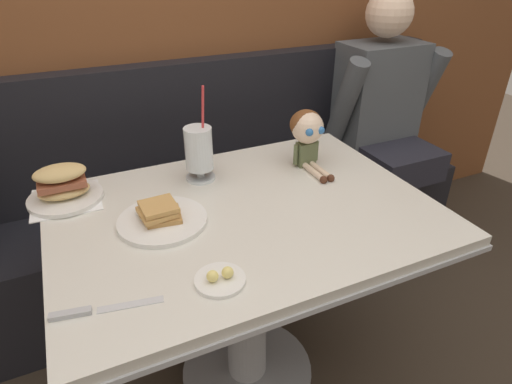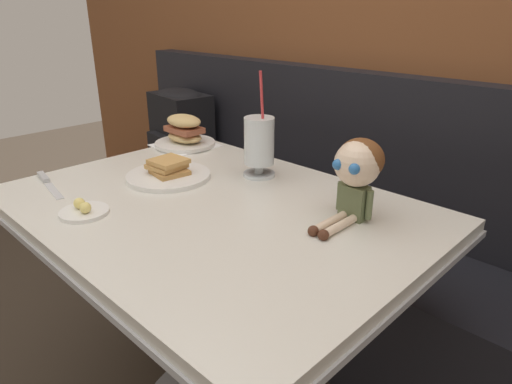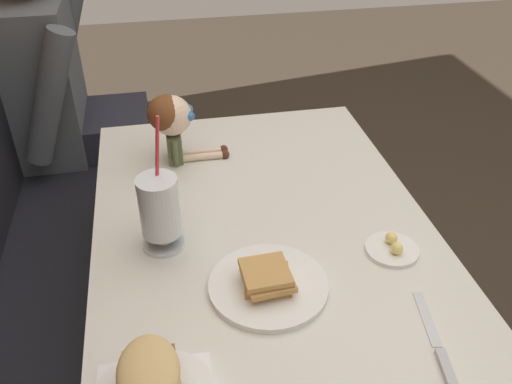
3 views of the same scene
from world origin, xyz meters
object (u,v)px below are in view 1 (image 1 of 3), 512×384
toast_plate (162,218)px  butter_knife (87,311)px  diner_patron (382,106)px  sandwich_plate (63,187)px  butter_saucer (220,279)px  milkshake_glass (199,151)px  seated_doll (307,131)px

toast_plate → butter_knife: 0.36m
diner_patron → sandwich_plate: bearing=-168.1°
toast_plate → butter_saucer: 0.30m
milkshake_glass → butter_knife: bearing=-130.7°
toast_plate → diner_patron: 1.33m
toast_plate → butter_knife: size_ratio=1.06×
sandwich_plate → butter_saucer: size_ratio=1.83×
toast_plate → diner_patron: diner_patron is taller
seated_doll → butter_saucer: bearing=-137.5°
milkshake_glass → diner_patron: diner_patron is taller
butter_knife → milkshake_glass: bearing=49.3°
butter_saucer → diner_patron: diner_patron is taller
toast_plate → seated_doll: size_ratio=1.15×
milkshake_glass → diner_patron: size_ratio=0.39×
milkshake_glass → seated_doll: milkshake_glass is taller
toast_plate → butter_knife: bearing=-130.0°
sandwich_plate → butter_saucer: 0.62m
seated_doll → butter_knife: bearing=-151.5°
sandwich_plate → seated_doll: seated_doll is taller
milkshake_glass → seated_doll: bearing=-8.2°
toast_plate → diner_patron: (1.21, 0.55, -0.01)m
seated_doll → diner_patron: 0.78m
toast_plate → sandwich_plate: size_ratio=1.14×
diner_patron → butter_knife: bearing=-150.3°
milkshake_glass → toast_plate: bearing=-131.7°
milkshake_glass → sandwich_plate: 0.42m
toast_plate → seated_doll: (0.55, 0.15, 0.11)m
butter_knife → seated_doll: size_ratio=1.08×
sandwich_plate → milkshake_glass: bearing=-5.4°
toast_plate → seated_doll: bearing=15.2°
milkshake_glass → diner_patron: 1.09m
toast_plate → milkshake_glass: 0.29m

